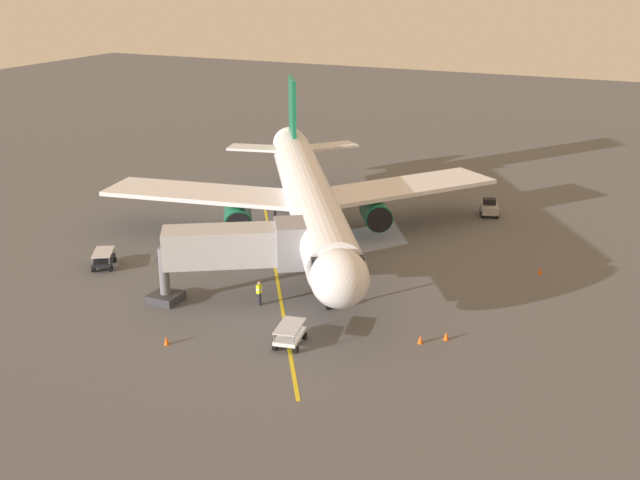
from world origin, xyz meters
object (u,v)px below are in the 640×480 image
object	(u,v)px
safety_cone_wing_port	(540,271)
baggage_cart_starboard_side	(290,335)
safety_cone_wing_starboard	(446,336)
ground_crew_marshaller	(259,293)
airplane	(308,195)
jet_bridge	(247,247)
safety_cone_nose_right	(166,340)
baggage_cart_portside	(104,259)
safety_cone_nose_left	(420,339)
tug_near_nose	(489,208)

from	to	relation	value
safety_cone_wing_port	baggage_cart_starboard_side	bearing A→B (deg)	57.28
safety_cone_wing_port	safety_cone_wing_starboard	distance (m)	13.95
safety_cone_wing_port	ground_crew_marshaller	bearing A→B (deg)	40.33
airplane	jet_bridge	bearing A→B (deg)	96.21
airplane	safety_cone_wing_starboard	distance (m)	20.65
safety_cone_nose_right	safety_cone_wing_port	distance (m)	28.27
airplane	safety_cone_nose_right	distance (m)	21.07
safety_cone_wing_port	safety_cone_wing_starboard	size ratio (longest dim) A/B	1.00
baggage_cart_portside	safety_cone_nose_left	size ratio (longest dim) A/B	5.36
ground_crew_marshaller	safety_cone_nose_left	distance (m)	11.76
airplane	safety_cone_wing_starboard	bearing A→B (deg)	140.49
airplane	ground_crew_marshaller	distance (m)	13.77
safety_cone_nose_right	tug_near_nose	bearing A→B (deg)	-108.51
baggage_cart_portside	safety_cone_wing_starboard	distance (m)	27.28
tug_near_nose	baggage_cart_portside	world-z (taller)	tug_near_nose
safety_cone_nose_right	safety_cone_wing_starboard	distance (m)	17.14
safety_cone_nose_left	safety_cone_wing_starboard	xyz separation A→B (m)	(-1.30, -1.11, 0.00)
baggage_cart_starboard_side	safety_cone_wing_port	size ratio (longest dim) A/B	5.11
baggage_cart_portside	safety_cone_nose_left	distance (m)	26.05
tug_near_nose	safety_cone_wing_starboard	size ratio (longest dim) A/B	4.84
baggage_cart_starboard_side	baggage_cart_portside	bearing A→B (deg)	-16.58
safety_cone_nose_left	baggage_cart_starboard_side	bearing A→B (deg)	26.12
baggage_cart_starboard_side	safety_cone_wing_port	distance (m)	21.63
ground_crew_marshaller	safety_cone_nose_left	bearing A→B (deg)	175.65
tug_near_nose	safety_cone_nose_left	world-z (taller)	tug_near_nose
jet_bridge	safety_cone_nose_left	world-z (taller)	jet_bridge
baggage_cart_portside	baggage_cart_starboard_side	xyz separation A→B (m)	(-18.81, 5.60, 0.00)
tug_near_nose	safety_cone_nose_left	size ratio (longest dim) A/B	4.84
safety_cone_wing_starboard	safety_cone_nose_right	bearing A→B (deg)	27.11
tug_near_nose	baggage_cart_portside	distance (m)	34.72
tug_near_nose	jet_bridge	bearing A→B (deg)	67.92
baggage_cart_starboard_side	tug_near_nose	bearing A→B (deg)	-98.57
jet_bridge	safety_cone_wing_port	xyz separation A→B (m)	(-17.55, -13.07, -3.49)
baggage_cart_starboard_side	safety_cone_nose_right	distance (m)	7.53
safety_cone_nose_left	safety_cone_wing_port	bearing A→B (deg)	-107.17
airplane	tug_near_nose	size ratio (longest dim) A/B	13.55
airplane	safety_cone_wing_starboard	xyz separation A→B (m)	(-15.67, 12.92, -3.73)
jet_bridge	safety_cone_nose_right	xyz separation A→B (m)	(0.94, 8.31, -3.49)
airplane	safety_cone_wing_port	world-z (taller)	airplane
baggage_cart_starboard_side	safety_cone_nose_left	distance (m)	7.97
airplane	baggage_cart_starboard_side	world-z (taller)	airplane
jet_bridge	safety_cone_nose_left	size ratio (longest dim) A/B	19.44
airplane	ground_crew_marshaller	bearing A→B (deg)	101.42
airplane	jet_bridge	size ratio (longest dim) A/B	3.37
tug_near_nose	safety_cone_nose_right	bearing A→B (deg)	71.49
jet_bridge	airplane	bearing A→B (deg)	-83.79
baggage_cart_starboard_side	jet_bridge	bearing A→B (deg)	-41.11
jet_bridge	safety_cone_nose_right	bearing A→B (deg)	83.55
safety_cone_nose_left	safety_cone_wing_starboard	size ratio (longest dim) A/B	1.00
jet_bridge	baggage_cart_starboard_side	world-z (taller)	jet_bridge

